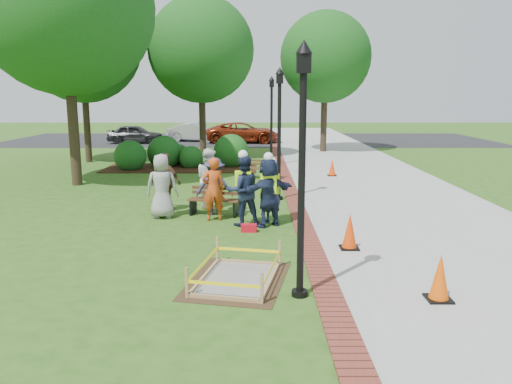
{
  "coord_description": "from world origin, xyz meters",
  "views": [
    {
      "loc": [
        0.49,
        -11.09,
        3.42
      ],
      "look_at": [
        0.5,
        1.2,
        1.0
      ],
      "focal_mm": 35.0,
      "sensor_mm": 36.0,
      "label": 1
    }
  ],
  "objects_px": {
    "cone_front": "(440,278)",
    "hivis_worker_a": "(268,190)",
    "lamp_near": "(302,153)",
    "wet_concrete_pad": "(237,269)",
    "bench_near": "(214,206)",
    "hivis_worker_c": "(243,189)",
    "hivis_worker_b": "(272,189)"
  },
  "relations": [
    {
      "from": "cone_front",
      "to": "hivis_worker_a",
      "type": "height_order",
      "value": "hivis_worker_a"
    },
    {
      "from": "bench_near",
      "to": "wet_concrete_pad",
      "type": "bearing_deg",
      "value": -80.74
    },
    {
      "from": "wet_concrete_pad",
      "to": "hivis_worker_b",
      "type": "relative_size",
      "value": 1.46
    },
    {
      "from": "bench_near",
      "to": "lamp_near",
      "type": "height_order",
      "value": "lamp_near"
    },
    {
      "from": "wet_concrete_pad",
      "to": "cone_front",
      "type": "bearing_deg",
      "value": -15.06
    },
    {
      "from": "bench_near",
      "to": "cone_front",
      "type": "xyz_separation_m",
      "value": [
        4.26,
        -6.05,
        0.14
      ]
    },
    {
      "from": "lamp_near",
      "to": "hivis_worker_b",
      "type": "height_order",
      "value": "lamp_near"
    },
    {
      "from": "hivis_worker_b",
      "to": "hivis_worker_c",
      "type": "xyz_separation_m",
      "value": [
        -0.76,
        -0.42,
        0.1
      ]
    },
    {
      "from": "cone_front",
      "to": "hivis_worker_a",
      "type": "bearing_deg",
      "value": 119.53
    },
    {
      "from": "cone_front",
      "to": "lamp_near",
      "type": "distance_m",
      "value": 3.12
    },
    {
      "from": "lamp_near",
      "to": "hivis_worker_a",
      "type": "bearing_deg",
      "value": 95.29
    },
    {
      "from": "wet_concrete_pad",
      "to": "cone_front",
      "type": "distance_m",
      "value": 3.55
    },
    {
      "from": "hivis_worker_c",
      "to": "hivis_worker_a",
      "type": "bearing_deg",
      "value": -7.42
    },
    {
      "from": "bench_near",
      "to": "cone_front",
      "type": "bearing_deg",
      "value": -54.87
    },
    {
      "from": "hivis_worker_b",
      "to": "hivis_worker_a",
      "type": "bearing_deg",
      "value": -101.43
    },
    {
      "from": "cone_front",
      "to": "hivis_worker_c",
      "type": "bearing_deg",
      "value": 124.59
    },
    {
      "from": "bench_near",
      "to": "cone_front",
      "type": "relative_size",
      "value": 1.87
    },
    {
      "from": "hivis_worker_c",
      "to": "lamp_near",
      "type": "bearing_deg",
      "value": -77.05
    },
    {
      "from": "hivis_worker_a",
      "to": "hivis_worker_b",
      "type": "distance_m",
      "value": 0.52
    },
    {
      "from": "cone_front",
      "to": "hivis_worker_a",
      "type": "distance_m",
      "value": 5.61
    },
    {
      "from": "cone_front",
      "to": "lamp_near",
      "type": "height_order",
      "value": "lamp_near"
    },
    {
      "from": "wet_concrete_pad",
      "to": "bench_near",
      "type": "distance_m",
      "value": 5.2
    },
    {
      "from": "wet_concrete_pad",
      "to": "hivis_worker_c",
      "type": "relative_size",
      "value": 1.29
    },
    {
      "from": "hivis_worker_a",
      "to": "hivis_worker_c",
      "type": "distance_m",
      "value": 0.66
    },
    {
      "from": "hivis_worker_c",
      "to": "bench_near",
      "type": "bearing_deg",
      "value": 127.42
    },
    {
      "from": "cone_front",
      "to": "bench_near",
      "type": "bearing_deg",
      "value": 125.13
    },
    {
      "from": "bench_near",
      "to": "hivis_worker_b",
      "type": "distance_m",
      "value": 1.87
    },
    {
      "from": "wet_concrete_pad",
      "to": "hivis_worker_c",
      "type": "height_order",
      "value": "hivis_worker_c"
    },
    {
      "from": "wet_concrete_pad",
      "to": "hivis_worker_b",
      "type": "height_order",
      "value": "hivis_worker_b"
    },
    {
      "from": "lamp_near",
      "to": "hivis_worker_c",
      "type": "xyz_separation_m",
      "value": [
        -1.09,
        4.72,
        -1.49
      ]
    },
    {
      "from": "hivis_worker_c",
      "to": "cone_front",
      "type": "bearing_deg",
      "value": -55.41
    },
    {
      "from": "wet_concrete_pad",
      "to": "bench_near",
      "type": "xyz_separation_m",
      "value": [
        -0.84,
        5.13,
        0.02
      ]
    }
  ]
}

